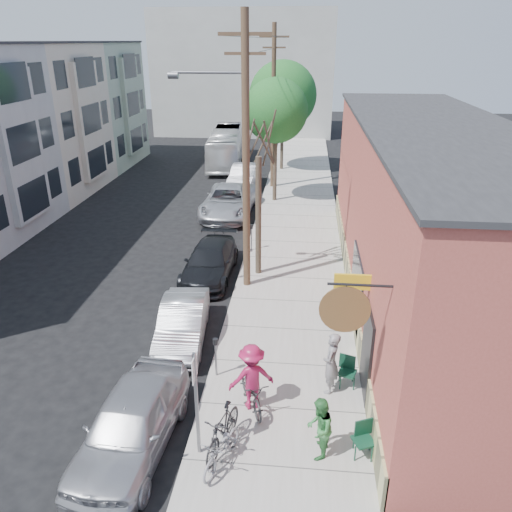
# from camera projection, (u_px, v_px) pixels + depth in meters

# --- Properties ---
(ground) EXTENTS (120.00, 120.00, 0.00)m
(ground) POSITION_uv_depth(u_px,v_px,m) (150.00, 359.00, 15.57)
(ground) COLOR black
(sidewalk) EXTENTS (4.50, 58.00, 0.15)m
(sidewalk) POSITION_uv_depth(u_px,v_px,m) (295.00, 236.00, 25.19)
(sidewalk) COLOR #A8A29B
(sidewalk) RESTS_ON ground
(cafe_building) EXTENTS (6.60, 20.20, 6.61)m
(cafe_building) POSITION_uv_depth(u_px,v_px,m) (425.00, 217.00, 18.00)
(cafe_building) COLOR #AB4A3F
(cafe_building) RESTS_ON ground
(apartment_row) EXTENTS (6.30, 32.00, 9.00)m
(apartment_row) POSITION_uv_depth(u_px,v_px,m) (9.00, 132.00, 27.63)
(apartment_row) COLOR #97A88E
(apartment_row) RESTS_ON ground
(end_cap_building) EXTENTS (18.00, 8.00, 12.00)m
(end_cap_building) POSITION_uv_depth(u_px,v_px,m) (245.00, 73.00, 51.70)
(end_cap_building) COLOR #ACACA7
(end_cap_building) RESTS_ON ground
(sign_post) EXTENTS (0.07, 0.45, 2.80)m
(sign_post) POSITION_uv_depth(u_px,v_px,m) (196.00, 395.00, 11.22)
(sign_post) COLOR slate
(sign_post) RESTS_ON sidewalk
(parking_meter_near) EXTENTS (0.14, 0.14, 1.24)m
(parking_meter_near) POSITION_uv_depth(u_px,v_px,m) (216.00, 351.00, 14.28)
(parking_meter_near) COLOR slate
(parking_meter_near) RESTS_ON sidewalk
(parking_meter_far) EXTENTS (0.14, 0.14, 1.24)m
(parking_meter_far) POSITION_uv_depth(u_px,v_px,m) (251.00, 233.00, 23.01)
(parking_meter_far) COLOR slate
(parking_meter_far) RESTS_ON sidewalk
(utility_pole_near) EXTENTS (3.57, 0.28, 10.00)m
(utility_pole_near) POSITION_uv_depth(u_px,v_px,m) (244.00, 153.00, 17.97)
(utility_pole_near) COLOR #503A28
(utility_pole_near) RESTS_ON sidewalk
(utility_pole_far) EXTENTS (1.80, 0.28, 10.00)m
(utility_pole_far) POSITION_uv_depth(u_px,v_px,m) (273.00, 106.00, 31.45)
(utility_pole_far) COLOR #503A28
(utility_pole_far) RESTS_ON sidewalk
(tree_bare) EXTENTS (0.24, 0.24, 4.92)m
(tree_bare) POSITION_uv_depth(u_px,v_px,m) (258.00, 217.00, 20.08)
(tree_bare) COLOR #44392C
(tree_bare) RESTS_ON sidewalk
(tree_leafy_mid) EXTENTS (3.68, 3.68, 7.14)m
(tree_leafy_mid) POSITION_uv_depth(u_px,v_px,m) (276.00, 111.00, 28.52)
(tree_leafy_mid) COLOR #44392C
(tree_leafy_mid) RESTS_ON sidewalk
(tree_leafy_far) EXTENTS (4.87, 4.87, 7.79)m
(tree_leafy_far) POSITION_uv_depth(u_px,v_px,m) (283.00, 95.00, 35.93)
(tree_leafy_far) COLOR #44392C
(tree_leafy_far) RESTS_ON sidewalk
(patio_chair_a) EXTENTS (0.64, 0.64, 0.88)m
(patio_chair_a) POSITION_uv_depth(u_px,v_px,m) (347.00, 372.00, 14.00)
(patio_chair_a) COLOR #0F3726
(patio_chair_a) RESTS_ON sidewalk
(patio_chair_b) EXTENTS (0.66, 0.66, 0.88)m
(patio_chair_b) POSITION_uv_depth(u_px,v_px,m) (363.00, 441.00, 11.62)
(patio_chair_b) COLOR #0F3726
(patio_chair_b) RESTS_ON sidewalk
(patron_grey) EXTENTS (0.58, 0.75, 1.82)m
(patron_grey) POSITION_uv_depth(u_px,v_px,m) (331.00, 363.00, 13.61)
(patron_grey) COLOR gray
(patron_grey) RESTS_ON sidewalk
(patron_green) EXTENTS (0.72, 0.86, 1.58)m
(patron_green) POSITION_uv_depth(u_px,v_px,m) (319.00, 428.00, 11.49)
(patron_green) COLOR #327F3D
(patron_green) RESTS_ON sidewalk
(cyclist) EXTENTS (1.38, 1.09, 1.88)m
(cyclist) POSITION_uv_depth(u_px,v_px,m) (252.00, 377.00, 13.01)
(cyclist) COLOR maroon
(cyclist) RESTS_ON sidewalk
(cyclist_bike) EXTENTS (1.27, 1.91, 0.95)m
(cyclist_bike) POSITION_uv_depth(u_px,v_px,m) (252.00, 391.00, 13.19)
(cyclist_bike) COLOR black
(cyclist_bike) RESTS_ON sidewalk
(parked_bike_a) EXTENTS (0.98, 1.93, 1.12)m
(parked_bike_a) POSITION_uv_depth(u_px,v_px,m) (223.00, 430.00, 11.77)
(parked_bike_a) COLOR black
(parked_bike_a) RESTS_ON sidewalk
(parked_bike_b) EXTENTS (1.09, 1.75, 0.87)m
(parked_bike_b) POSITION_uv_depth(u_px,v_px,m) (222.00, 449.00, 11.37)
(parked_bike_b) COLOR gray
(parked_bike_b) RESTS_ON sidewalk
(car_0) EXTENTS (2.14, 4.68, 1.56)m
(car_0) POSITION_uv_depth(u_px,v_px,m) (131.00, 423.00, 11.87)
(car_0) COLOR #A9A9B0
(car_0) RESTS_ON ground
(car_1) EXTENTS (1.81, 4.18, 1.34)m
(car_1) POSITION_uv_depth(u_px,v_px,m) (182.00, 323.00, 16.30)
(car_1) COLOR #B6B7BE
(car_1) RESTS_ON ground
(car_2) EXTENTS (2.00, 4.75, 1.37)m
(car_2) POSITION_uv_depth(u_px,v_px,m) (210.00, 262.00, 20.76)
(car_2) COLOR black
(car_2) RESTS_ON ground
(car_3) EXTENTS (2.76, 5.87, 1.62)m
(car_3) POSITION_uv_depth(u_px,v_px,m) (229.00, 201.00, 28.15)
(car_3) COLOR #B4B6BC
(car_3) RESTS_ON ground
(car_4) EXTENTS (1.86, 4.73, 1.54)m
(car_4) POSITION_uv_depth(u_px,v_px,m) (244.00, 176.00, 33.40)
(car_4) COLOR #AEAEB6
(car_4) RESTS_ON ground
(bus) EXTENTS (3.10, 10.03, 2.75)m
(bus) POSITION_uv_depth(u_px,v_px,m) (226.00, 147.00, 39.61)
(bus) COLOR white
(bus) RESTS_ON ground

